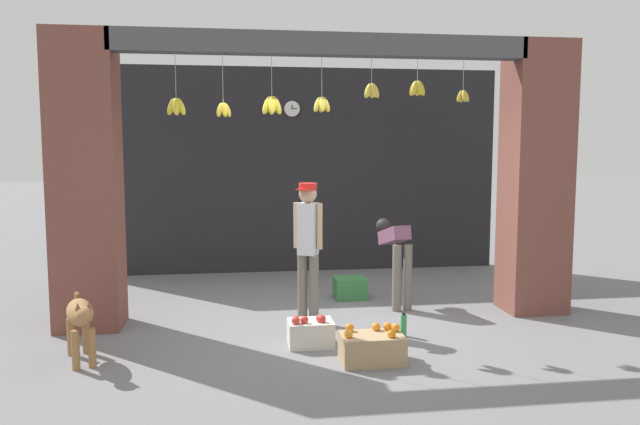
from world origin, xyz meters
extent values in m
plane|color=slate|center=(0.00, 0.00, 0.00)|extent=(60.00, 60.00, 0.00)
cube|color=#232326|center=(0.00, 3.12, 1.61)|extent=(6.46, 0.12, 3.21)
cube|color=brown|center=(-2.58, 0.30, 1.61)|extent=(0.70, 0.60, 3.21)
cube|color=brown|center=(2.58, 0.30, 1.61)|extent=(0.70, 0.60, 3.21)
cube|color=#4C4C51|center=(0.00, 0.12, 3.09)|extent=(4.56, 0.24, 0.24)
cylinder|color=#B2AD99|center=(-1.59, 0.17, 2.74)|extent=(0.01, 0.01, 0.47)
ellipsoid|color=yellow|center=(-1.54, 0.17, 2.41)|extent=(0.13, 0.07, 0.20)
ellipsoid|color=yellow|center=(-1.59, 0.22, 2.41)|extent=(0.07, 0.13, 0.20)
ellipsoid|color=yellow|center=(-1.64, 0.17, 2.41)|extent=(0.13, 0.07, 0.20)
ellipsoid|color=yellow|center=(-1.59, 0.12, 2.41)|extent=(0.07, 0.13, 0.20)
cylinder|color=#B2AD99|center=(-1.10, 0.09, 2.71)|extent=(0.01, 0.01, 0.52)
ellipsoid|color=yellow|center=(-1.05, 0.09, 2.38)|extent=(0.11, 0.06, 0.17)
ellipsoid|color=yellow|center=(-1.08, 0.13, 2.38)|extent=(0.08, 0.11, 0.18)
ellipsoid|color=yellow|center=(-1.13, 0.12, 2.38)|extent=(0.10, 0.09, 0.18)
ellipsoid|color=yellow|center=(-1.13, 0.07, 2.38)|extent=(0.10, 0.09, 0.18)
ellipsoid|color=yellow|center=(-1.08, 0.05, 2.38)|extent=(0.08, 0.11, 0.18)
cylinder|color=#B2AD99|center=(-0.57, 0.17, 2.75)|extent=(0.01, 0.01, 0.44)
ellipsoid|color=yellow|center=(-0.52, 0.17, 2.43)|extent=(0.14, 0.08, 0.22)
ellipsoid|color=yellow|center=(-0.57, 0.22, 2.43)|extent=(0.08, 0.14, 0.22)
ellipsoid|color=yellow|center=(-0.63, 0.17, 2.43)|extent=(0.14, 0.08, 0.22)
ellipsoid|color=yellow|center=(-0.57, 0.11, 2.43)|extent=(0.08, 0.14, 0.22)
cylinder|color=#B2AD99|center=(-0.03, 0.12, 2.75)|extent=(0.01, 0.01, 0.44)
ellipsoid|color=gold|center=(0.02, 0.12, 2.45)|extent=(0.12, 0.07, 0.19)
ellipsoid|color=gold|center=(-0.03, 0.16, 2.45)|extent=(0.07, 0.12, 0.19)
ellipsoid|color=gold|center=(-0.07, 0.12, 2.45)|extent=(0.12, 0.07, 0.19)
ellipsoid|color=gold|center=(-0.03, 0.07, 2.45)|extent=(0.07, 0.12, 0.19)
cylinder|color=#B2AD99|center=(0.54, 0.16, 2.83)|extent=(0.01, 0.01, 0.28)
ellipsoid|color=yellow|center=(0.58, 0.16, 2.61)|extent=(0.12, 0.06, 0.18)
ellipsoid|color=yellow|center=(0.55, 0.20, 2.61)|extent=(0.08, 0.12, 0.19)
ellipsoid|color=yellow|center=(0.50, 0.19, 2.61)|extent=(0.11, 0.10, 0.19)
ellipsoid|color=yellow|center=(0.50, 0.13, 2.61)|extent=(0.11, 0.10, 0.19)
ellipsoid|color=yellow|center=(0.55, 0.12, 2.61)|extent=(0.08, 0.12, 0.19)
cylinder|color=#B2AD99|center=(1.05, 0.11, 2.84)|extent=(0.01, 0.01, 0.25)
ellipsoid|color=yellow|center=(1.09, 0.11, 2.64)|extent=(0.12, 0.07, 0.19)
ellipsoid|color=yellow|center=(1.06, 0.16, 2.64)|extent=(0.08, 0.12, 0.19)
ellipsoid|color=yellow|center=(1.01, 0.14, 2.64)|extent=(0.11, 0.10, 0.19)
ellipsoid|color=yellow|center=(1.01, 0.09, 2.64)|extent=(0.11, 0.10, 0.19)
ellipsoid|color=yellow|center=(1.06, 0.07, 2.64)|extent=(0.08, 0.12, 0.19)
cylinder|color=#B2AD99|center=(1.59, 0.13, 2.80)|extent=(0.01, 0.01, 0.35)
ellipsoid|color=gold|center=(1.63, 0.13, 2.56)|extent=(0.10, 0.05, 0.15)
ellipsoid|color=gold|center=(1.59, 0.17, 2.56)|extent=(0.05, 0.10, 0.15)
ellipsoid|color=gold|center=(1.55, 0.13, 2.56)|extent=(0.10, 0.05, 0.15)
ellipsoid|color=gold|center=(1.59, 0.09, 2.56)|extent=(0.05, 0.10, 0.15)
ellipsoid|color=#9E7042|center=(-2.43, -0.84, 0.47)|extent=(0.41, 0.62, 0.23)
cylinder|color=#9E7042|center=(-2.29, -1.02, 0.18)|extent=(0.07, 0.07, 0.36)
cylinder|color=#9E7042|center=(-2.42, -1.07, 0.18)|extent=(0.07, 0.07, 0.36)
cylinder|color=#9E7042|center=(-2.43, -0.61, 0.18)|extent=(0.07, 0.07, 0.36)
cylinder|color=#9E7042|center=(-2.56, -0.65, 0.18)|extent=(0.07, 0.07, 0.36)
ellipsoid|color=#9E7042|center=(-2.32, -1.14, 0.52)|extent=(0.21, 0.25, 0.16)
cone|color=brown|center=(-2.28, -1.12, 0.60)|extent=(0.05, 0.05, 0.06)
cone|color=brown|center=(-2.37, -1.15, 0.60)|extent=(0.05, 0.05, 0.06)
cylinder|color=#9E7042|center=(-2.53, -0.54, 0.49)|extent=(0.10, 0.19, 0.24)
cylinder|color=#6B665B|center=(-0.12, 0.11, 0.39)|extent=(0.11, 0.11, 0.78)
cylinder|color=#6B665B|center=(-0.24, 0.18, 0.39)|extent=(0.11, 0.11, 0.78)
cube|color=silver|center=(-0.18, 0.15, 1.07)|extent=(0.26, 0.24, 0.58)
cylinder|color=tan|center=(-0.06, 0.08, 1.11)|extent=(0.06, 0.06, 0.51)
cylinder|color=tan|center=(-0.30, 0.21, 1.11)|extent=(0.06, 0.06, 0.51)
sphere|color=tan|center=(-0.18, 0.15, 1.47)|extent=(0.20, 0.20, 0.20)
cylinder|color=red|center=(-0.18, 0.15, 1.55)|extent=(0.21, 0.21, 0.07)
cube|color=red|center=(-0.23, 0.06, 1.52)|extent=(0.20, 0.18, 0.01)
cylinder|color=#6B665B|center=(0.94, 0.48, 0.41)|extent=(0.11, 0.11, 0.81)
cylinder|color=#6B665B|center=(1.08, 0.50, 0.41)|extent=(0.11, 0.11, 0.81)
cube|color=#754760|center=(0.98, 0.77, 0.88)|extent=(0.29, 0.62, 0.31)
sphere|color=black|center=(0.93, 1.14, 0.96)|extent=(0.20, 0.20, 0.20)
cube|color=tan|center=(0.25, -1.24, 0.13)|extent=(0.58, 0.38, 0.26)
sphere|color=orange|center=(0.31, -1.12, 0.30)|extent=(0.08, 0.08, 0.08)
sphere|color=orange|center=(0.01, -1.30, 0.30)|extent=(0.08, 0.08, 0.08)
sphere|color=orange|center=(0.40, -1.35, 0.30)|extent=(0.08, 0.08, 0.08)
sphere|color=orange|center=(0.06, -1.11, 0.30)|extent=(0.08, 0.08, 0.08)
sphere|color=orange|center=(0.49, -1.17, 0.30)|extent=(0.08, 0.08, 0.08)
sphere|color=orange|center=(0.42, -1.13, 0.30)|extent=(0.08, 0.08, 0.08)
cube|color=silver|center=(-0.26, -0.68, 0.13)|extent=(0.45, 0.34, 0.25)
sphere|color=red|center=(-0.41, -0.77, 0.29)|extent=(0.08, 0.08, 0.08)
sphere|color=red|center=(-0.15, -0.75, 0.29)|extent=(0.08, 0.08, 0.08)
sphere|color=red|center=(-0.17, -0.72, 0.29)|extent=(0.08, 0.08, 0.08)
sphere|color=red|center=(-0.33, -0.75, 0.29)|extent=(0.08, 0.08, 0.08)
sphere|color=red|center=(-0.41, -0.75, 0.29)|extent=(0.08, 0.08, 0.08)
cube|color=#387A42|center=(0.50, 1.18, 0.14)|extent=(0.41, 0.35, 0.28)
cylinder|color=#38934C|center=(0.75, -0.51, 0.11)|extent=(0.07, 0.07, 0.23)
cylinder|color=black|center=(0.75, -0.51, 0.24)|extent=(0.04, 0.04, 0.03)
cylinder|color=black|center=(-0.08, 3.05, 2.57)|extent=(0.26, 0.01, 0.26)
cylinder|color=white|center=(-0.08, 3.04, 2.57)|extent=(0.24, 0.02, 0.24)
cube|color=black|center=(-0.08, 3.03, 2.60)|extent=(0.01, 0.01, 0.07)
cube|color=black|center=(-0.04, 3.03, 2.57)|extent=(0.09, 0.01, 0.01)
camera|label=1|loc=(-1.01, -6.72, 2.00)|focal=35.00mm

